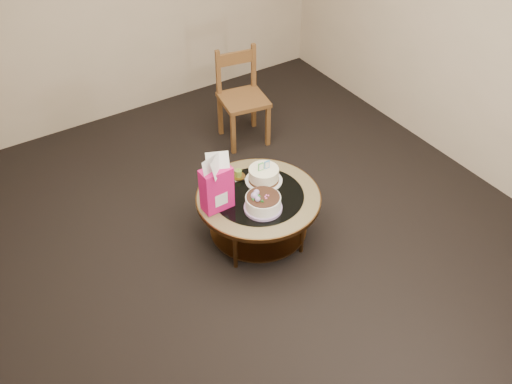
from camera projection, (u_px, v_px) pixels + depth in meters
ground at (258, 236)px, 4.90m from camera, size 5.00×5.00×0.00m
room_walls at (259, 75)px, 3.91m from camera, size 4.52×5.02×2.61m
coffee_table at (258, 203)px, 4.66m from camera, size 1.02×1.02×0.46m
decorated_cake at (263, 203)px, 4.44m from camera, size 0.30×0.30×0.18m
cream_cake at (264, 175)px, 4.71m from camera, size 0.31×0.31×0.20m
gift_bag at (216, 183)px, 4.35m from camera, size 0.24×0.18×0.48m
pillar_candle at (238, 175)px, 4.77m from camera, size 0.11×0.11×0.09m
dining_chair at (242, 97)px, 5.74m from camera, size 0.51×0.51×0.96m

